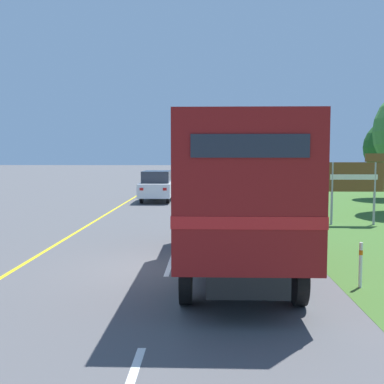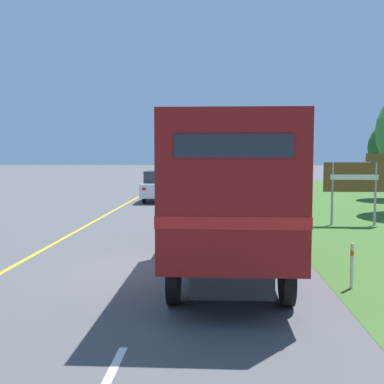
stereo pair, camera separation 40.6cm
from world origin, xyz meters
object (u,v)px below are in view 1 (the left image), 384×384
Objects in this scene: horse_trailer_truck at (235,189)px; delineator_post at (361,264)px; highway_sign at (355,179)px; lead_car_white at (157,186)px.

horse_trailer_truck is 3.18m from delineator_post.
highway_sign is at bearing 74.06° from delineator_post.
delineator_post is at bearing -71.15° from lead_car_white.
horse_trailer_truck reaches higher than delineator_post.
delineator_post is (6.11, -17.91, -0.40)m from lead_car_white.
horse_trailer_truck is at bearing -77.89° from lead_car_white.
horse_trailer_truck reaches higher than lead_car_white.
lead_car_white is 12.51m from highway_sign.
horse_trailer_truck is 1.90× the size of lead_car_white.
highway_sign is at bearing -46.02° from lead_car_white.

